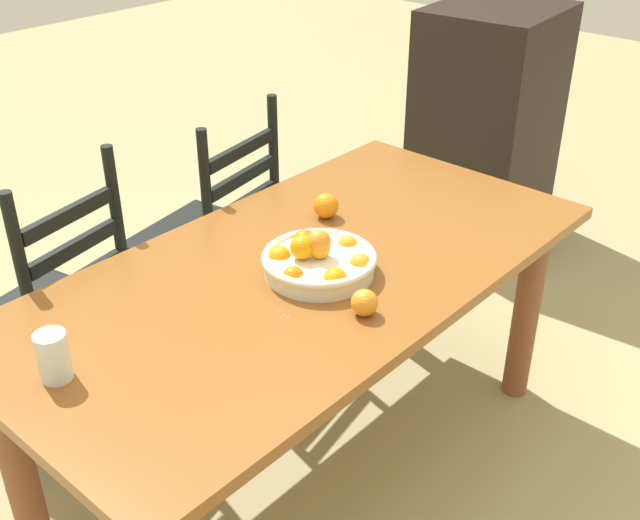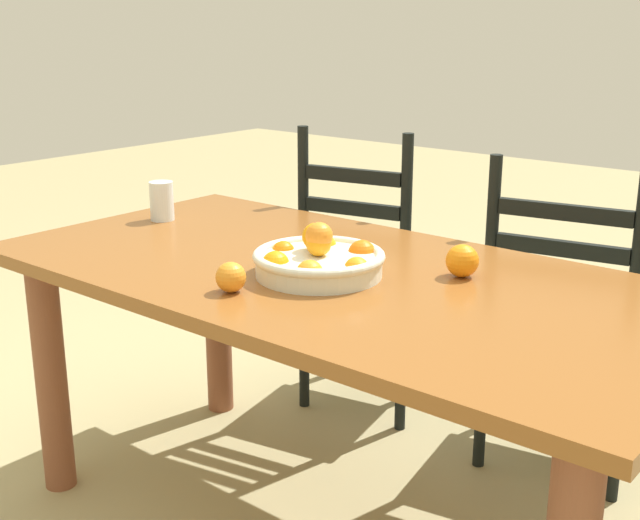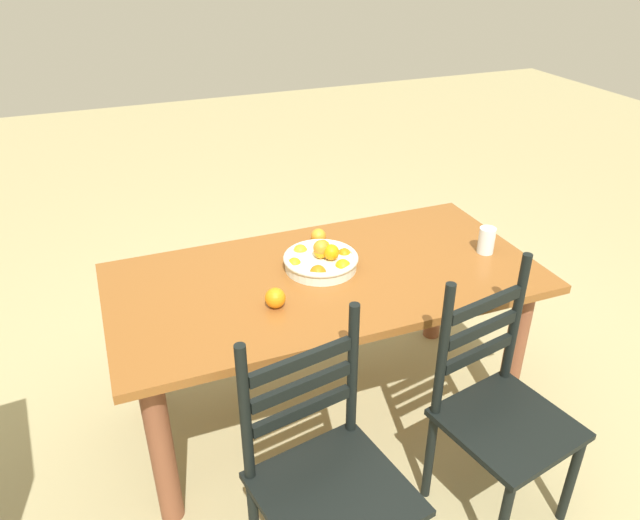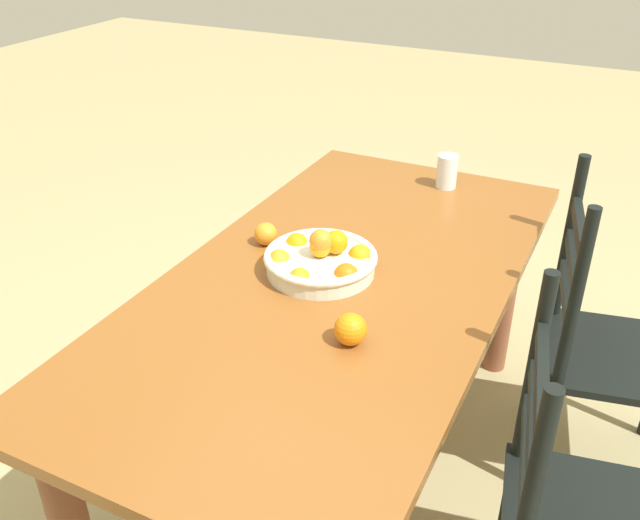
# 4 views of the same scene
# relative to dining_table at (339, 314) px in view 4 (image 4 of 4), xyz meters

# --- Properties ---
(ground_plane) EXTENTS (12.00, 12.00, 0.00)m
(ground_plane) POSITION_rel_dining_table_xyz_m (0.00, 0.00, -0.62)
(ground_plane) COLOR tan
(dining_table) EXTENTS (1.78, 0.89, 0.74)m
(dining_table) POSITION_rel_dining_table_xyz_m (0.00, 0.00, 0.00)
(dining_table) COLOR brown
(dining_table) RESTS_ON ground
(chair_by_cabinet) EXTENTS (0.50, 0.50, 1.00)m
(chair_by_cabinet) POSITION_rel_dining_table_xyz_m (-0.40, 0.70, -0.16)
(chair_by_cabinet) COLOR black
(chair_by_cabinet) RESTS_ON ground
(fruit_bowl) EXTENTS (0.32, 0.32, 0.13)m
(fruit_bowl) POSITION_rel_dining_table_xyz_m (0.00, -0.06, 0.16)
(fruit_bowl) COLOR silver
(fruit_bowl) RESTS_ON dining_table
(orange_loose_0) EXTENTS (0.08, 0.08, 0.08)m
(orange_loose_0) POSITION_rel_dining_table_xyz_m (0.27, 0.15, 0.16)
(orange_loose_0) COLOR orange
(orange_loose_0) RESTS_ON dining_table
(orange_loose_1) EXTENTS (0.07, 0.07, 0.07)m
(orange_loose_1) POSITION_rel_dining_table_xyz_m (-0.08, -0.28, 0.16)
(orange_loose_1) COLOR orange
(orange_loose_1) RESTS_ON dining_table
(drinking_glass) EXTENTS (0.07, 0.07, 0.12)m
(drinking_glass) POSITION_rel_dining_table_xyz_m (-0.73, 0.08, 0.18)
(drinking_glass) COLOR silver
(drinking_glass) RESTS_ON dining_table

